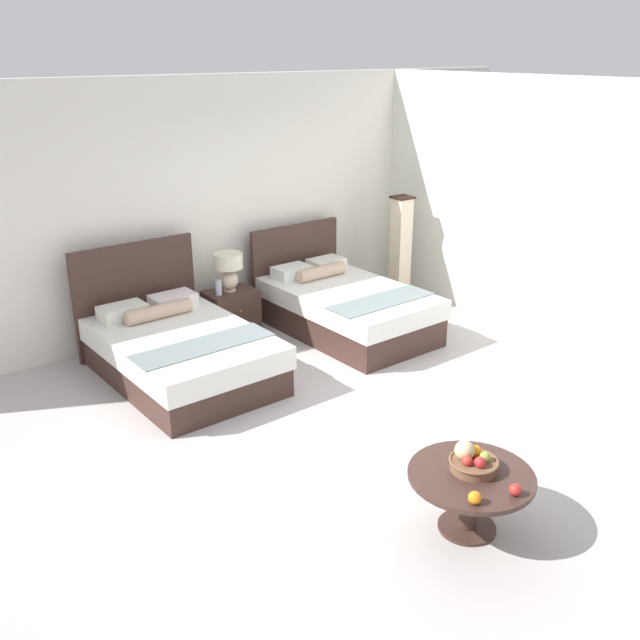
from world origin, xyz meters
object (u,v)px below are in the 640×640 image
bed_near_window (179,350)px  bed_near_corner (344,306)px  fruit_bowl (472,461)px  vase (219,287)px  coffee_table (470,486)px  loose_orange (475,498)px  floor_lamp_corner (400,249)px  table_lamp (228,268)px  nightstand (231,312)px  loose_apple (515,490)px

bed_near_window → bed_near_corner: (2.12, -0.01, 0.01)m
fruit_bowl → vase: bearing=85.9°
coffee_table → fruit_bowl: fruit_bowl is taller
bed_near_window → loose_orange: size_ratio=24.15×
vase → loose_orange: bearing=-97.5°
floor_lamp_corner → loose_orange: bearing=-127.4°
floor_lamp_corner → bed_near_window: bearing=-172.8°
coffee_table → loose_orange: 0.37m
bed_near_window → table_lamp: (1.02, 0.73, 0.51)m
nightstand → fruit_bowl: (-0.46, -4.11, 0.26)m
nightstand → loose_orange: (-0.74, -4.39, 0.23)m
fruit_bowl → loose_apple: (-0.00, -0.37, -0.03)m
nightstand → coffee_table: size_ratio=0.66×
coffee_table → loose_apple: size_ratio=10.69×
loose_apple → bed_near_corner: bearing=67.3°
nightstand → loose_apple: 4.51m
floor_lamp_corner → coffee_table: bearing=-126.8°
bed_near_window → coffee_table: bed_near_window is taller
loose_apple → floor_lamp_corner: size_ratio=0.06×
table_lamp → vase: table_lamp is taller
vase → loose_orange: vase is taller
bed_near_corner → fruit_bowl: (-1.57, -3.39, 0.21)m
bed_near_corner → vase: (-1.28, 0.68, 0.31)m
vase → coffee_table: 4.13m
coffee_table → bed_near_corner: bearing=64.9°
fruit_bowl → loose_orange: 0.40m
loose_apple → loose_orange: size_ratio=0.94×
coffee_table → floor_lamp_corner: bearing=53.2°
bed_near_corner → floor_lamp_corner: 1.41m
bed_near_corner → floor_lamp_corner: bearing=18.9°
bed_near_corner → table_lamp: bed_near_corner is taller
bed_near_corner → table_lamp: 1.42m
loose_orange → bed_near_corner: bearing=63.2°
nightstand → fruit_bowl: size_ratio=1.67×
bed_near_window → table_lamp: bed_near_window is taller
loose_apple → floor_lamp_corner: bearing=55.8°
loose_apple → coffee_table: bearing=96.1°
bed_near_window → vase: 1.12m
bed_near_window → fruit_bowl: bearing=-80.7°
nightstand → fruit_bowl: fruit_bowl is taller
vase → coffee_table: vase is taller
bed_near_corner → loose_orange: 4.12m
nightstand → table_lamp: 0.54m
bed_near_window → floor_lamp_corner: floor_lamp_corner is taller
bed_near_window → vase: size_ratio=11.64×
bed_near_window → vase: bearing=38.3°
bed_near_window → fruit_bowl: size_ratio=6.09×
vase → loose_apple: (-0.29, -4.44, -0.12)m
bed_near_corner → vase: bed_near_corner is taller
vase → fruit_bowl: bearing=-94.1°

